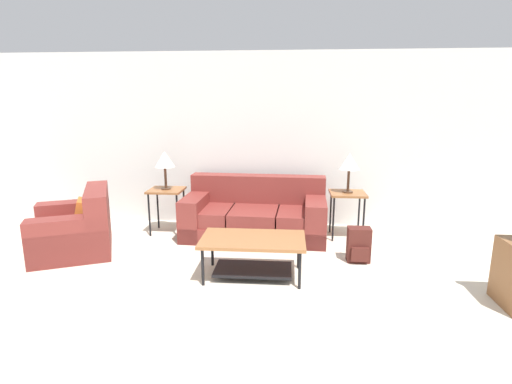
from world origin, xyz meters
TOP-DOWN VIEW (x-y plane):
  - wall_back at (0.00, 3.78)m, footprint 9.00×0.06m
  - couch at (-0.17, 3.16)m, footprint 2.01×1.06m
  - armchair at (-2.40, 2.35)m, footprint 1.27×1.35m
  - coffee_table at (-0.08, 1.77)m, footprint 1.12×0.64m
  - side_table_left at (-1.46, 3.18)m, footprint 0.49×0.46m
  - side_table_right at (1.12, 3.18)m, footprint 0.49×0.46m
  - table_lamp_left at (-1.46, 3.18)m, footprint 0.28×0.28m
  - table_lamp_right at (1.12, 3.18)m, footprint 0.28×0.28m
  - backpack at (1.14, 2.30)m, footprint 0.27×0.25m

SIDE VIEW (x-z plane):
  - backpack at x=1.14m, z-range -0.01..0.41m
  - armchair at x=-2.40m, z-range -0.11..0.69m
  - couch at x=-0.17m, z-range -0.12..0.70m
  - coffee_table at x=-0.08m, z-range 0.11..0.55m
  - side_table_left at x=-1.46m, z-range 0.24..0.89m
  - side_table_right at x=1.12m, z-range 0.24..0.89m
  - table_lamp_left at x=-1.46m, z-range 0.80..1.34m
  - table_lamp_right at x=1.12m, z-range 0.80..1.34m
  - wall_back at x=0.00m, z-range 0.00..2.60m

